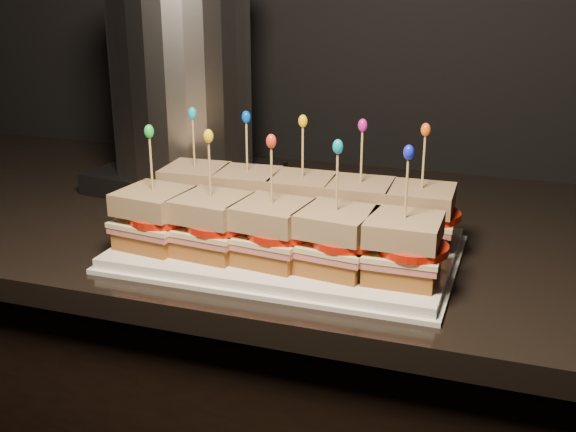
% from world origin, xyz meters
% --- Properties ---
extents(granite_slab, '(2.34, 0.66, 0.03)m').
position_xyz_m(granite_slab, '(0.68, 1.68, 0.86)').
color(granite_slab, black).
rests_on(granite_slab, cabinet).
extents(platter, '(0.42, 0.26, 0.02)m').
position_xyz_m(platter, '(0.51, 1.53, 0.89)').
color(platter, white).
rests_on(platter, granite_slab).
extents(platter_rim, '(0.43, 0.27, 0.01)m').
position_xyz_m(platter_rim, '(0.51, 1.53, 0.88)').
color(platter_rim, white).
rests_on(platter_rim, granite_slab).
extents(sandwich_0_bread_bot, '(0.08, 0.08, 0.02)m').
position_xyz_m(sandwich_0_bread_bot, '(0.35, 1.59, 0.91)').
color(sandwich_0_bread_bot, '#5C2E0F').
rests_on(sandwich_0_bread_bot, platter).
extents(sandwich_0_ham, '(0.09, 0.09, 0.01)m').
position_xyz_m(sandwich_0_ham, '(0.35, 1.59, 0.92)').
color(sandwich_0_ham, '#C65654').
rests_on(sandwich_0_ham, sandwich_0_bread_bot).
extents(sandwich_0_cheese, '(0.09, 0.09, 0.01)m').
position_xyz_m(sandwich_0_cheese, '(0.35, 1.59, 0.93)').
color(sandwich_0_cheese, beige).
rests_on(sandwich_0_cheese, sandwich_0_ham).
extents(sandwich_0_tomato, '(0.08, 0.08, 0.01)m').
position_xyz_m(sandwich_0_tomato, '(0.36, 1.59, 0.94)').
color(sandwich_0_tomato, red).
rests_on(sandwich_0_tomato, sandwich_0_cheese).
extents(sandwich_0_bread_top, '(0.08, 0.08, 0.03)m').
position_xyz_m(sandwich_0_bread_top, '(0.35, 1.59, 0.96)').
color(sandwich_0_bread_top, '#51240B').
rests_on(sandwich_0_bread_top, sandwich_0_tomato).
extents(sandwich_0_pick, '(0.00, 0.00, 0.09)m').
position_xyz_m(sandwich_0_pick, '(0.35, 1.59, 1.00)').
color(sandwich_0_pick, tan).
rests_on(sandwich_0_pick, sandwich_0_bread_top).
extents(sandwich_0_frill, '(0.01, 0.01, 0.02)m').
position_xyz_m(sandwich_0_frill, '(0.35, 1.59, 1.05)').
color(sandwich_0_frill, '#13A2C0').
rests_on(sandwich_0_frill, sandwich_0_pick).
extents(sandwich_1_bread_bot, '(0.09, 0.09, 0.02)m').
position_xyz_m(sandwich_1_bread_bot, '(0.43, 1.59, 0.91)').
color(sandwich_1_bread_bot, '#5C2E0F').
rests_on(sandwich_1_bread_bot, platter).
extents(sandwich_1_ham, '(0.09, 0.09, 0.01)m').
position_xyz_m(sandwich_1_ham, '(0.43, 1.59, 0.92)').
color(sandwich_1_ham, '#C65654').
rests_on(sandwich_1_ham, sandwich_1_bread_bot).
extents(sandwich_1_cheese, '(0.10, 0.09, 0.01)m').
position_xyz_m(sandwich_1_cheese, '(0.43, 1.59, 0.93)').
color(sandwich_1_cheese, beige).
rests_on(sandwich_1_cheese, sandwich_1_ham).
extents(sandwich_1_tomato, '(0.08, 0.08, 0.01)m').
position_xyz_m(sandwich_1_tomato, '(0.44, 1.59, 0.94)').
color(sandwich_1_tomato, red).
rests_on(sandwich_1_tomato, sandwich_1_cheese).
extents(sandwich_1_bread_top, '(0.09, 0.09, 0.03)m').
position_xyz_m(sandwich_1_bread_top, '(0.43, 1.59, 0.96)').
color(sandwich_1_bread_top, '#51240B').
rests_on(sandwich_1_bread_top, sandwich_1_tomato).
extents(sandwich_1_pick, '(0.00, 0.00, 0.09)m').
position_xyz_m(sandwich_1_pick, '(0.43, 1.59, 1.00)').
color(sandwich_1_pick, tan).
rests_on(sandwich_1_pick, sandwich_1_bread_top).
extents(sandwich_1_frill, '(0.01, 0.01, 0.02)m').
position_xyz_m(sandwich_1_frill, '(0.43, 1.59, 1.05)').
color(sandwich_1_frill, blue).
rests_on(sandwich_1_frill, sandwich_1_pick).
extents(sandwich_2_bread_bot, '(0.08, 0.08, 0.02)m').
position_xyz_m(sandwich_2_bread_bot, '(0.51, 1.59, 0.91)').
color(sandwich_2_bread_bot, '#5C2E0F').
rests_on(sandwich_2_bread_bot, platter).
extents(sandwich_2_ham, '(0.09, 0.09, 0.01)m').
position_xyz_m(sandwich_2_ham, '(0.51, 1.59, 0.92)').
color(sandwich_2_ham, '#C65654').
rests_on(sandwich_2_ham, sandwich_2_bread_bot).
extents(sandwich_2_cheese, '(0.09, 0.09, 0.01)m').
position_xyz_m(sandwich_2_cheese, '(0.51, 1.59, 0.93)').
color(sandwich_2_cheese, beige).
rests_on(sandwich_2_cheese, sandwich_2_ham).
extents(sandwich_2_tomato, '(0.08, 0.08, 0.01)m').
position_xyz_m(sandwich_2_tomato, '(0.52, 1.59, 0.94)').
color(sandwich_2_tomato, red).
rests_on(sandwich_2_tomato, sandwich_2_cheese).
extents(sandwich_2_bread_top, '(0.08, 0.08, 0.03)m').
position_xyz_m(sandwich_2_bread_top, '(0.51, 1.59, 0.96)').
color(sandwich_2_bread_top, '#51240B').
rests_on(sandwich_2_bread_top, sandwich_2_tomato).
extents(sandwich_2_pick, '(0.00, 0.00, 0.09)m').
position_xyz_m(sandwich_2_pick, '(0.51, 1.59, 1.00)').
color(sandwich_2_pick, tan).
rests_on(sandwich_2_pick, sandwich_2_bread_top).
extents(sandwich_2_frill, '(0.01, 0.01, 0.02)m').
position_xyz_m(sandwich_2_frill, '(0.51, 1.59, 1.05)').
color(sandwich_2_frill, yellow).
rests_on(sandwich_2_frill, sandwich_2_pick).
extents(sandwich_3_bread_bot, '(0.08, 0.08, 0.02)m').
position_xyz_m(sandwich_3_bread_bot, '(0.59, 1.59, 0.91)').
color(sandwich_3_bread_bot, '#5C2E0F').
rests_on(sandwich_3_bread_bot, platter).
extents(sandwich_3_ham, '(0.09, 0.09, 0.01)m').
position_xyz_m(sandwich_3_ham, '(0.59, 1.59, 0.92)').
color(sandwich_3_ham, '#C65654').
rests_on(sandwich_3_ham, sandwich_3_bread_bot).
extents(sandwich_3_cheese, '(0.09, 0.09, 0.01)m').
position_xyz_m(sandwich_3_cheese, '(0.59, 1.59, 0.93)').
color(sandwich_3_cheese, beige).
rests_on(sandwich_3_cheese, sandwich_3_ham).
extents(sandwich_3_tomato, '(0.08, 0.08, 0.01)m').
position_xyz_m(sandwich_3_tomato, '(0.60, 1.59, 0.94)').
color(sandwich_3_tomato, red).
rests_on(sandwich_3_tomato, sandwich_3_cheese).
extents(sandwich_3_bread_top, '(0.08, 0.08, 0.03)m').
position_xyz_m(sandwich_3_bread_top, '(0.59, 1.59, 0.96)').
color(sandwich_3_bread_top, '#51240B').
rests_on(sandwich_3_bread_top, sandwich_3_tomato).
extents(sandwich_3_pick, '(0.00, 0.00, 0.09)m').
position_xyz_m(sandwich_3_pick, '(0.59, 1.59, 1.00)').
color(sandwich_3_pick, tan).
rests_on(sandwich_3_pick, sandwich_3_bread_top).
extents(sandwich_3_frill, '(0.01, 0.01, 0.02)m').
position_xyz_m(sandwich_3_frill, '(0.59, 1.59, 1.05)').
color(sandwich_3_frill, '#C1148D').
rests_on(sandwich_3_frill, sandwich_3_pick).
extents(sandwich_4_bread_bot, '(0.08, 0.08, 0.02)m').
position_xyz_m(sandwich_4_bread_bot, '(0.67, 1.59, 0.91)').
color(sandwich_4_bread_bot, '#5C2E0F').
rests_on(sandwich_4_bread_bot, platter).
extents(sandwich_4_ham, '(0.09, 0.09, 0.01)m').
position_xyz_m(sandwich_4_ham, '(0.67, 1.59, 0.92)').
color(sandwich_4_ham, '#C65654').
rests_on(sandwich_4_ham, sandwich_4_bread_bot).
extents(sandwich_4_cheese, '(0.09, 0.09, 0.01)m').
position_xyz_m(sandwich_4_cheese, '(0.67, 1.59, 0.93)').
color(sandwich_4_cheese, beige).
rests_on(sandwich_4_cheese, sandwich_4_ham).
extents(sandwich_4_tomato, '(0.08, 0.08, 0.01)m').
position_xyz_m(sandwich_4_tomato, '(0.68, 1.59, 0.94)').
color(sandwich_4_tomato, red).
rests_on(sandwich_4_tomato, sandwich_4_cheese).
extents(sandwich_4_bread_top, '(0.08, 0.08, 0.03)m').
position_xyz_m(sandwich_4_bread_top, '(0.67, 1.59, 0.96)').
color(sandwich_4_bread_top, '#51240B').
rests_on(sandwich_4_bread_top, sandwich_4_tomato).
extents(sandwich_4_pick, '(0.00, 0.00, 0.09)m').
position_xyz_m(sandwich_4_pick, '(0.67, 1.59, 1.00)').
color(sandwich_4_pick, tan).
rests_on(sandwich_4_pick, sandwich_4_bread_top).
extents(sandwich_4_frill, '(0.01, 0.01, 0.02)m').
position_xyz_m(sandwich_4_frill, '(0.67, 1.59, 1.05)').
color(sandwich_4_frill, '#EE5713').
rests_on(sandwich_4_frill, sandwich_4_pick).
extents(sandwich_5_bread_bot, '(0.09, 0.09, 0.02)m').
position_xyz_m(sandwich_5_bread_bot, '(0.35, 1.47, 0.91)').
color(sandwich_5_bread_bot, '#5C2E0F').
rests_on(sandwich_5_bread_bot, platter).
extents(sandwich_5_ham, '(0.10, 0.09, 0.01)m').
position_xyz_m(sandwich_5_ham, '(0.35, 1.47, 0.92)').
color(sandwich_5_ham, '#C65654').
rests_on(sandwich_5_ham, sandwich_5_bread_bot).
extents(sandwich_5_cheese, '(0.10, 0.10, 0.01)m').
position_xyz_m(sandwich_5_cheese, '(0.35, 1.47, 0.93)').
color(sandwich_5_cheese, beige).
rests_on(sandwich_5_cheese, sandwich_5_ham).
extents(sandwich_5_tomato, '(0.08, 0.08, 0.01)m').
position_xyz_m(sandwich_5_tomato, '(0.36, 1.47, 0.94)').
color(sandwich_5_tomato, red).
rests_on(sandwich_5_tomato, sandwich_5_cheese).
extents(sandwich_5_bread_top, '(0.09, 0.09, 0.03)m').
position_xyz_m(sandwich_5_bread_top, '(0.35, 1.47, 0.96)').
color(sandwich_5_bread_top, '#51240B').
rests_on(sandwich_5_bread_top, sandwich_5_tomato).
extents(sandwich_5_pick, '(0.00, 0.00, 0.09)m').
position_xyz_m(sandwich_5_pick, '(0.35, 1.47, 1.00)').
color(sandwich_5_pick, tan).
rests_on(sandwich_5_pick, sandwich_5_bread_top).
extents(sandwich_5_frill, '(0.01, 0.01, 0.02)m').
position_xyz_m(sandwich_5_frill, '(0.35, 1.47, 1.05)').
color(sandwich_5_frill, green).
rests_on(sandwich_5_frill, sandwich_5_pick).
extents(sandwich_6_bread_bot, '(0.09, 0.09, 0.02)m').
position_xyz_m(sandwich_6_bread_bot, '(0.43, 1.47, 0.91)').
color(sandwich_6_bread_bot, '#5C2E0F').
rests_on(sandwich_6_bread_bot, platter).
extents(sandwich_6_ham, '(0.10, 0.09, 0.01)m').
position_xyz_m(sandwich_6_ham, '(0.43, 1.47, 0.92)').
color(sandwich_6_ham, '#C65654').
rests_on(sandwich_6_ham, sandwich_6_bread_bot).
extents(sandwich_6_cheese, '(0.10, 0.09, 0.01)m').
position_xyz_m(sandwich_6_cheese, '(0.43, 1.47, 0.93)').
color(sandwich_6_cheese, beige).
rests_on(sandwich_6_cheese, sandwich_6_ham).
extents(sandwich_6_tomato, '(0.08, 0.08, 0.01)m').
position_xyz_m(sandwich_6_tomato, '(0.44, 1.47, 0.94)').
color(sandwich_6_tomato, red).
rests_on(sandwich_6_tomato, sandwich_6_cheese).
extents(sandwich_6_bread_top, '(0.09, 0.09, 0.03)m').
position_xyz_m(sandwich_6_bread_top, '(0.43, 1.47, 0.96)').
color(sandwich_6_bread_top, '#51240B').
rests_on(sandwich_6_bread_top, sandwich_6_tomato).
extents(sandwich_6_pick, '(0.00, 0.00, 0.09)m').
position_xyz_m(sandwich_6_pick, '(0.43, 1.47, 1.00)').
color(sandwich_6_pick, tan).
rests_on(sandwich_6_pick, sandwich_6_bread_top).
extents(sandwich_6_frill, '(0.01, 0.01, 0.02)m').
position_xyz_m(sandwich_6_frill, '(0.43, 1.47, 1.05)').
color(sandwich_6_frill, yellow).
rests_on(sandwich_6_frill, sandwich_6_pick).
extents(sandwich_7_bread_bot, '(0.09, 0.09, 0.02)m').
position_xyz_m(sandwich_7_bread_bot, '(0.51, 1.47, 0.91)').
color(sandwich_7_bread_bot, '#5C2E0F').
rests_on(sandwich_7_bread_bot, platter).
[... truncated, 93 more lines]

